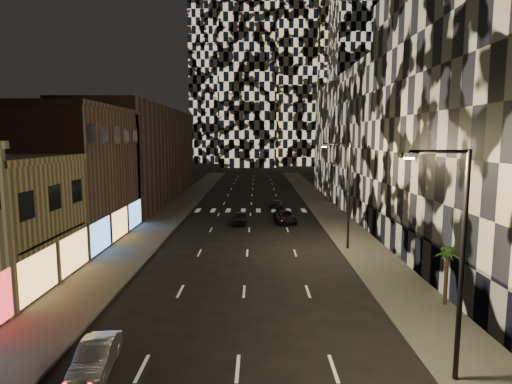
{
  "coord_description": "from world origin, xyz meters",
  "views": [
    {
      "loc": [
        0.8,
        -5.75,
        9.56
      ],
      "look_at": [
        0.74,
        22.2,
        6.0
      ],
      "focal_mm": 30.0,
      "sensor_mm": 36.0,
      "label": 1
    }
  ],
  "objects_px": {
    "car_dark_oncoming": "(277,204)",
    "car_dark_rightlane": "(285,217)",
    "car_silver_parked": "(96,357)",
    "palm_tree": "(447,257)",
    "streetlight_near": "(457,250)",
    "car_dark_midlane": "(240,218)",
    "streetlight_far": "(346,188)"
  },
  "relations": [
    {
      "from": "streetlight_near",
      "to": "car_dark_rightlane",
      "type": "relative_size",
      "value": 1.89
    },
    {
      "from": "car_silver_parked",
      "to": "palm_tree",
      "type": "distance_m",
      "value": 18.75
    },
    {
      "from": "car_silver_parked",
      "to": "car_dark_oncoming",
      "type": "bearing_deg",
      "value": 72.26
    },
    {
      "from": "car_dark_midlane",
      "to": "car_dark_rightlane",
      "type": "height_order",
      "value": "car_dark_midlane"
    },
    {
      "from": "streetlight_near",
      "to": "car_dark_rightlane",
      "type": "distance_m",
      "value": 32.44
    },
    {
      "from": "streetlight_near",
      "to": "car_dark_oncoming",
      "type": "relative_size",
      "value": 2.21
    },
    {
      "from": "car_dark_oncoming",
      "to": "car_dark_rightlane",
      "type": "relative_size",
      "value": 0.86
    },
    {
      "from": "car_dark_oncoming",
      "to": "car_dark_rightlane",
      "type": "xyz_separation_m",
      "value": [
        0.5,
        -9.96,
        0.07
      ]
    },
    {
      "from": "streetlight_far",
      "to": "car_dark_oncoming",
      "type": "height_order",
      "value": "streetlight_far"
    },
    {
      "from": "car_dark_midlane",
      "to": "palm_tree",
      "type": "bearing_deg",
      "value": -61.35
    },
    {
      "from": "car_dark_midlane",
      "to": "car_dark_rightlane",
      "type": "bearing_deg",
      "value": 8.14
    },
    {
      "from": "streetlight_near",
      "to": "car_dark_rightlane",
      "type": "height_order",
      "value": "streetlight_near"
    },
    {
      "from": "streetlight_near",
      "to": "car_dark_rightlane",
      "type": "xyz_separation_m",
      "value": [
        -4.35,
        31.8,
        -4.69
      ]
    },
    {
      "from": "car_dark_midlane",
      "to": "palm_tree",
      "type": "distance_m",
      "value": 26.78
    },
    {
      "from": "car_dark_oncoming",
      "to": "car_dark_rightlane",
      "type": "distance_m",
      "value": 9.98
    },
    {
      "from": "streetlight_far",
      "to": "car_dark_midlane",
      "type": "xyz_separation_m",
      "value": [
        -9.44,
        11.12,
        -4.68
      ]
    },
    {
      "from": "streetlight_near",
      "to": "palm_tree",
      "type": "bearing_deg",
      "value": 67.5
    },
    {
      "from": "car_dark_midlane",
      "to": "car_dark_oncoming",
      "type": "relative_size",
      "value": 0.97
    },
    {
      "from": "car_dark_oncoming",
      "to": "palm_tree",
      "type": "bearing_deg",
      "value": 109.38
    },
    {
      "from": "streetlight_far",
      "to": "car_dark_oncoming",
      "type": "relative_size",
      "value": 2.21
    },
    {
      "from": "car_silver_parked",
      "to": "car_dark_midlane",
      "type": "height_order",
      "value": "car_dark_midlane"
    },
    {
      "from": "car_silver_parked",
      "to": "palm_tree",
      "type": "relative_size",
      "value": 1.14
    },
    {
      "from": "streetlight_far",
      "to": "palm_tree",
      "type": "distance_m",
      "value": 13.03
    },
    {
      "from": "car_dark_rightlane",
      "to": "car_dark_oncoming",
      "type": "bearing_deg",
      "value": 87.73
    },
    {
      "from": "streetlight_far",
      "to": "car_dark_rightlane",
      "type": "height_order",
      "value": "streetlight_far"
    },
    {
      "from": "streetlight_near",
      "to": "car_silver_parked",
      "type": "distance_m",
      "value": 14.94
    },
    {
      "from": "car_dark_rightlane",
      "to": "streetlight_far",
      "type": "bearing_deg",
      "value": -74.89
    },
    {
      "from": "streetlight_far",
      "to": "palm_tree",
      "type": "xyz_separation_m",
      "value": [
        3.15,
        -12.41,
        -2.45
      ]
    },
    {
      "from": "car_dark_rightlane",
      "to": "palm_tree",
      "type": "relative_size",
      "value": 1.42
    },
    {
      "from": "streetlight_far",
      "to": "palm_tree",
      "type": "height_order",
      "value": "streetlight_far"
    },
    {
      "from": "streetlight_far",
      "to": "car_dark_midlane",
      "type": "relative_size",
      "value": 2.28
    },
    {
      "from": "car_dark_oncoming",
      "to": "palm_tree",
      "type": "height_order",
      "value": "palm_tree"
    }
  ]
}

